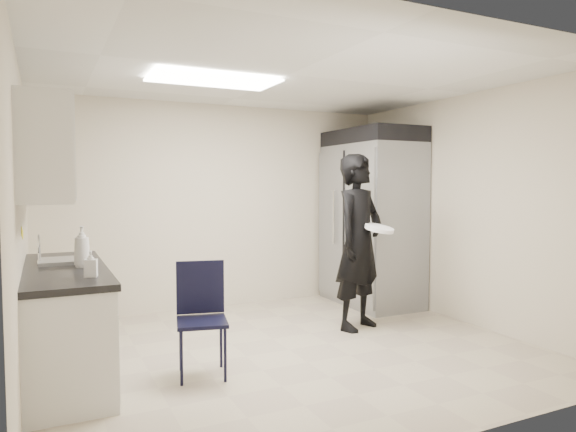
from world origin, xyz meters
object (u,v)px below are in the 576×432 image
man_tuxedo (359,242)px  commercial_fridge (372,225)px  folding_chair (202,322)px  lower_counter (65,324)px

man_tuxedo → commercial_fridge: bearing=24.9°
folding_chair → man_tuxedo: size_ratio=0.47×
commercial_fridge → man_tuxedo: (-0.81, -0.93, -0.09)m
man_tuxedo → lower_counter: bearing=158.8°
folding_chair → man_tuxedo: man_tuxedo is taller
lower_counter → commercial_fridge: commercial_fridge is taller
lower_counter → commercial_fridge: 3.98m
commercial_fridge → lower_counter: bearing=-164.1°
commercial_fridge → man_tuxedo: 1.23m
lower_counter → commercial_fridge: size_ratio=0.90×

